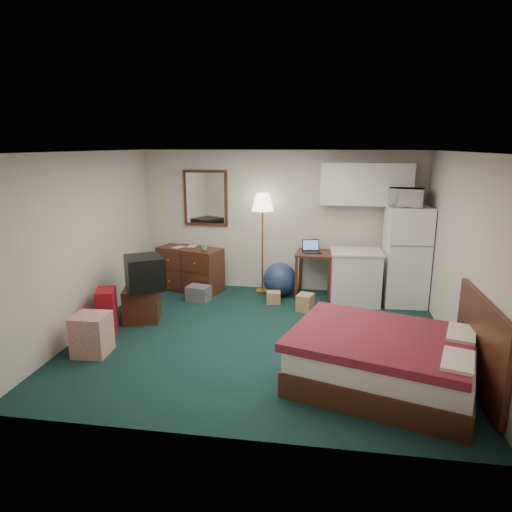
% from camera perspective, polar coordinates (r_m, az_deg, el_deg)
% --- Properties ---
extents(floor, '(5.00, 4.50, 0.01)m').
position_cam_1_polar(floor, '(6.39, 0.76, -10.13)').
color(floor, black).
rests_on(floor, ground).
extents(ceiling, '(5.00, 4.50, 0.01)m').
position_cam_1_polar(ceiling, '(5.84, 0.84, 12.90)').
color(ceiling, silver).
rests_on(ceiling, walls).
extents(walls, '(5.01, 4.51, 2.50)m').
position_cam_1_polar(walls, '(5.99, 0.80, 0.87)').
color(walls, silver).
rests_on(walls, floor).
extents(mirror, '(0.80, 0.06, 1.00)m').
position_cam_1_polar(mirror, '(8.34, -6.30, 7.23)').
color(mirror, white).
rests_on(mirror, walls).
extents(upper_cabinets, '(1.50, 0.35, 0.70)m').
position_cam_1_polar(upper_cabinets, '(7.91, 13.58, 8.76)').
color(upper_cabinets, white).
rests_on(upper_cabinets, walls).
extents(headboard, '(0.06, 1.56, 1.00)m').
position_cam_1_polar(headboard, '(5.39, 26.27, -9.95)').
color(headboard, '#34180E').
rests_on(headboard, walls).
extents(dresser, '(1.26, 0.85, 0.78)m').
position_cam_1_polar(dresser, '(8.36, -8.20, -1.61)').
color(dresser, '#34180E').
rests_on(dresser, floor).
extents(floor_lamp, '(0.43, 0.43, 1.77)m').
position_cam_1_polar(floor_lamp, '(8.06, 0.81, 1.57)').
color(floor_lamp, gold).
rests_on(floor_lamp, floor).
extents(desk, '(0.66, 0.66, 0.78)m').
position_cam_1_polar(desk, '(8.02, 7.29, -2.25)').
color(desk, '#34180E').
rests_on(desk, floor).
extents(exercise_ball, '(0.74, 0.74, 0.59)m').
position_cam_1_polar(exercise_ball, '(8.00, 2.99, -2.92)').
color(exercise_ball, navy).
rests_on(exercise_ball, floor).
extents(kitchen_counter, '(0.82, 0.64, 0.86)m').
position_cam_1_polar(kitchen_counter, '(7.75, 12.28, -2.71)').
color(kitchen_counter, white).
rests_on(kitchen_counter, floor).
extents(fridge, '(0.70, 0.70, 1.63)m').
position_cam_1_polar(fridge, '(7.86, 18.23, 0.02)').
color(fridge, white).
rests_on(fridge, floor).
extents(bed, '(2.20, 1.93, 0.59)m').
position_cam_1_polar(bed, '(5.28, 15.54, -12.48)').
color(bed, maroon).
rests_on(bed, floor).
extents(tv_stand, '(0.63, 0.66, 0.51)m').
position_cam_1_polar(tv_stand, '(7.13, -14.05, -5.79)').
color(tv_stand, '#34180E').
rests_on(tv_stand, floor).
extents(suitcase, '(0.35, 0.44, 0.63)m').
position_cam_1_polar(suitcase, '(6.78, -18.16, -6.55)').
color(suitcase, maroon).
rests_on(suitcase, floor).
extents(retail_box, '(0.44, 0.44, 0.52)m').
position_cam_1_polar(retail_box, '(6.18, -19.84, -9.21)').
color(retail_box, beige).
rests_on(retail_box, floor).
extents(file_bin, '(0.42, 0.35, 0.26)m').
position_cam_1_polar(file_bin, '(7.82, -7.19, -4.66)').
color(file_bin, slate).
rests_on(file_bin, floor).
extents(cardboard_box_a, '(0.25, 0.22, 0.20)m').
position_cam_1_polar(cardboard_box_a, '(7.67, 2.21, -5.18)').
color(cardboard_box_a, '#9D704A').
rests_on(cardboard_box_a, floor).
extents(cardboard_box_b, '(0.30, 0.32, 0.27)m').
position_cam_1_polar(cardboard_box_b, '(7.36, 6.17, -5.79)').
color(cardboard_box_b, '#9D704A').
rests_on(cardboard_box_b, floor).
extents(laptop, '(0.35, 0.31, 0.20)m').
position_cam_1_polar(laptop, '(7.87, 7.02, 1.15)').
color(laptop, black).
rests_on(laptop, desk).
extents(crt_tv, '(0.75, 0.76, 0.49)m').
position_cam_1_polar(crt_tv, '(6.93, -13.80, -2.03)').
color(crt_tv, black).
rests_on(crt_tv, tv_stand).
extents(microwave, '(0.57, 0.39, 0.36)m').
position_cam_1_polar(microwave, '(7.65, 18.26, 7.22)').
color(microwave, white).
rests_on(microwave, fridge).
extents(book_a, '(0.14, 0.09, 0.21)m').
position_cam_1_polar(book_a, '(8.33, -10.04, 1.78)').
color(book_a, '#9D704A').
rests_on(book_a, dresser).
extents(book_b, '(0.15, 0.04, 0.20)m').
position_cam_1_polar(book_b, '(8.35, -8.45, 1.85)').
color(book_b, '#9D704A').
rests_on(book_b, dresser).
extents(mug, '(0.13, 0.12, 0.11)m').
position_cam_1_polar(mug, '(7.96, -6.51, 0.99)').
color(mug, '#5C9449').
rests_on(mug, dresser).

